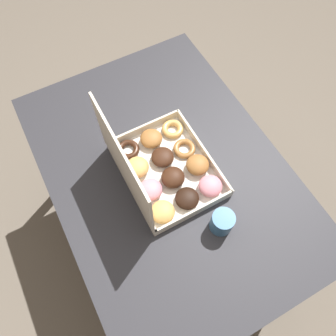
# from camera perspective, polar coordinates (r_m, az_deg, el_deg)

# --- Properties ---
(ground_plane) EXTENTS (8.00, 8.00, 0.00)m
(ground_plane) POSITION_cam_1_polar(r_m,az_deg,el_deg) (1.85, -0.13, -10.23)
(ground_plane) COLOR #6B6054
(dining_table) EXTENTS (1.17, 0.81, 0.71)m
(dining_table) POSITION_cam_1_polar(r_m,az_deg,el_deg) (1.27, -0.19, -2.44)
(dining_table) COLOR #2D2D33
(dining_table) RESTS_ON ground_plane
(donut_box) EXTENTS (0.39, 0.31, 0.32)m
(donut_box) POSITION_cam_1_polar(r_m,az_deg,el_deg) (1.13, -1.02, -0.33)
(donut_box) COLOR silver
(donut_box) RESTS_ON dining_table
(coffee_mug) EXTENTS (0.07, 0.07, 0.08)m
(coffee_mug) POSITION_cam_1_polar(r_m,az_deg,el_deg) (1.08, 9.41, -9.24)
(coffee_mug) COLOR teal
(coffee_mug) RESTS_ON dining_table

